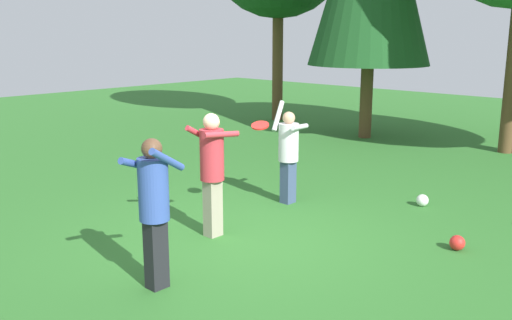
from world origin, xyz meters
name	(u,v)px	position (x,y,z in m)	size (l,w,h in m)	color
ground_plane	(238,239)	(0.00, 0.00, 0.00)	(40.00, 40.00, 0.00)	#2D6B28
person_thrower	(288,149)	(-0.61, 1.82, 0.93)	(0.58, 0.57, 1.74)	#38476B
person_catcher	(212,164)	(-0.36, -0.15, 1.06)	(0.49, 0.62, 1.78)	gray
person_bystander	(154,201)	(0.42, -1.74, 1.04)	(0.63, 0.70, 1.75)	black
frisbee	(260,125)	(-0.35, 0.83, 1.49)	(0.36, 0.35, 0.11)	red
ball_red	(457,243)	(2.45, 1.71, 0.10)	(0.21, 0.21, 0.21)	red
ball_white	(422,200)	(1.18, 3.21, 0.10)	(0.20, 0.20, 0.20)	white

